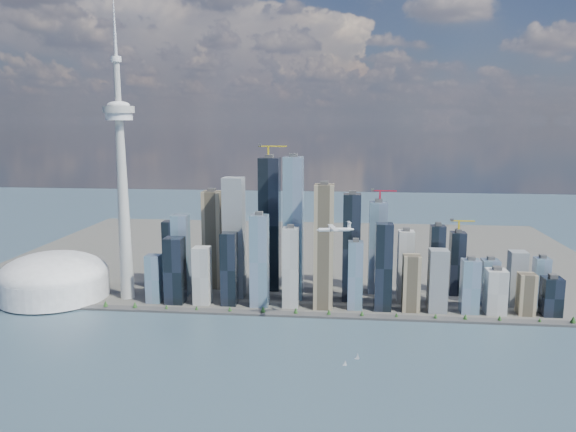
# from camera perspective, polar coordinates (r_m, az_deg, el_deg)

# --- Properties ---
(ground) EXTENTS (4000.00, 4000.00, 0.00)m
(ground) POSITION_cam_1_polar(r_m,az_deg,el_deg) (766.07, -2.99, -16.29)
(ground) COLOR #2E4451
(ground) RESTS_ON ground
(seawall) EXTENTS (1100.00, 22.00, 4.00)m
(seawall) POSITION_cam_1_polar(r_m,az_deg,el_deg) (994.09, -0.75, -9.92)
(seawall) COLOR #383838
(seawall) RESTS_ON ground
(land) EXTENTS (1400.00, 900.00, 3.00)m
(land) POSITION_cam_1_polar(r_m,az_deg,el_deg) (1424.22, 1.33, -3.90)
(land) COLOR #4C4C47
(land) RESTS_ON ground
(shoreline_trees) EXTENTS (960.53, 7.20, 8.80)m
(shoreline_trees) POSITION_cam_1_polar(r_m,az_deg,el_deg) (991.84, -0.75, -9.55)
(shoreline_trees) COLOR #3F2D1E
(shoreline_trees) RESTS_ON seawall
(skyscraper_cluster) EXTENTS (736.00, 142.00, 287.85)m
(skyscraper_cluster) POSITION_cam_1_polar(r_m,az_deg,el_deg) (1047.42, 3.03, -3.89)
(skyscraper_cluster) COLOR black
(skyscraper_cluster) RESTS_ON land
(needle_tower) EXTENTS (56.00, 56.00, 550.50)m
(needle_tower) POSITION_cam_1_polar(r_m,az_deg,el_deg) (1075.87, -16.52, 3.96)
(needle_tower) COLOR #A5A6A0
(needle_tower) RESTS_ON land
(dome_stadium) EXTENTS (200.00, 200.00, 86.00)m
(dome_stadium) POSITION_cam_1_polar(r_m,az_deg,el_deg) (1161.57, -22.68, -5.86)
(dome_stadium) COLOR silver
(dome_stadium) RESTS_ON land
(airplane) EXTENTS (59.56, 52.97, 14.59)m
(airplane) POSITION_cam_1_polar(r_m,az_deg,el_deg) (874.66, 4.79, -1.33)
(airplane) COLOR silver
(airplane) RESTS_ON ground
(sailboat_west) EXTENTS (7.13, 3.32, 9.88)m
(sailboat_west) POSITION_cam_1_polar(r_m,az_deg,el_deg) (828.44, 7.05, -14.04)
(sailboat_west) COLOR silver
(sailboat_west) RESTS_ON ground
(sailboat_east) EXTENTS (5.90, 1.91, 8.17)m
(sailboat_east) POSITION_cam_1_polar(r_m,az_deg,el_deg) (807.45, 5.81, -14.71)
(sailboat_east) COLOR silver
(sailboat_east) RESTS_ON ground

